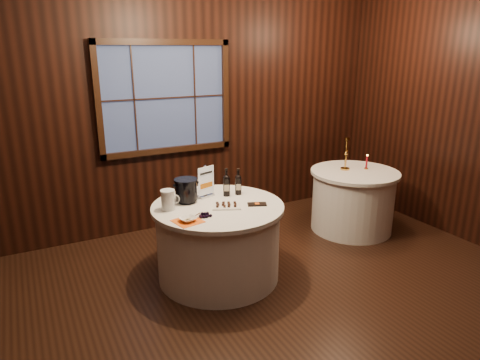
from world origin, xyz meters
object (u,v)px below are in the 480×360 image
main_table (218,241)px  port_bottle_left (226,184)px  chocolate_box (257,204)px  brass_candlestick (346,158)px  ice_bucket (186,190)px  grape_bunch (205,214)px  chocolate_plate (227,206)px  side_table (353,200)px  sign_stand (206,186)px  glass_pitcher (168,200)px  cracker_bowl (188,219)px  port_bottle_right (238,183)px  red_candle (367,163)px

main_table → port_bottle_left: size_ratio=4.41×
chocolate_box → brass_candlestick: 1.71m
ice_bucket → grape_bunch: size_ratio=1.25×
chocolate_plate → main_table: bearing=116.0°
side_table → brass_candlestick: (-0.07, 0.11, 0.53)m
sign_stand → glass_pitcher: sign_stand is taller
port_bottle_left → glass_pitcher: bearing=-147.3°
side_table → port_bottle_left: (-1.81, -0.10, 0.51)m
chocolate_box → cracker_bowl: cracker_bowl is taller
side_table → cracker_bowl: size_ratio=7.27×
main_table → grape_bunch: grape_bunch is taller
side_table → brass_candlestick: 0.54m
side_table → port_bottle_right: bearing=-176.1°
glass_pitcher → cracker_bowl: 0.36m
port_bottle_left → cracker_bowl: port_bottle_left is taller
port_bottle_left → glass_pitcher: 0.66m
main_table → port_bottle_right: size_ratio=4.63×
sign_stand → grape_bunch: 0.55m
brass_candlestick → port_bottle_left: bearing=-173.2°
side_table → ice_bucket: (-2.24, -0.09, 0.51)m
grape_bunch → glass_pitcher: 0.40m
side_table → port_bottle_right: 1.76m
grape_bunch → brass_candlestick: (2.16, 0.63, 0.12)m
port_bottle_left → red_candle: (1.99, 0.10, -0.05)m
port_bottle_right → cracker_bowl: bearing=-126.0°
grape_bunch → cracker_bowl: 0.18m
side_table → port_bottle_left: 1.88m
port_bottle_left → chocolate_plate: (-0.15, -0.30, -0.11)m
chocolate_plate → chocolate_box: size_ratio=1.78×
ice_bucket → chocolate_plate: 0.43m
sign_stand → red_candle: sign_stand is taller
sign_stand → cracker_bowl: size_ratio=2.21×
main_table → red_candle: red_candle is taller
side_table → port_bottle_right: port_bottle_right is taller
port_bottle_right → ice_bucket: 0.56m
side_table → brass_candlestick: size_ratio=2.66×
main_table → glass_pitcher: size_ratio=6.65×
main_table → sign_stand: sign_stand is taller
ice_bucket → red_candle: (2.42, 0.09, -0.05)m
glass_pitcher → sign_stand: bearing=39.1°
glass_pitcher → brass_candlestick: bearing=25.5°
port_bottle_right → red_candle: size_ratio=1.46×
side_table → red_candle: red_candle is taller
grape_bunch → port_bottle_left: bearing=44.8°
port_bottle_right → brass_candlestick: (1.62, 0.23, 0.03)m
main_table → red_candle: 2.25m
chocolate_plate → cracker_bowl: bearing=-160.7°
grape_bunch → chocolate_box: bearing=4.0°
ice_bucket → port_bottle_right: bearing=-3.0°
sign_stand → main_table: bearing=-106.0°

